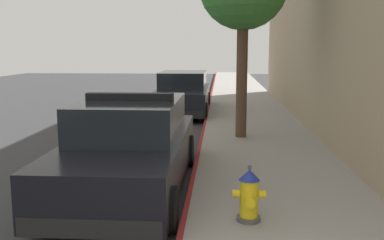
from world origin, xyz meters
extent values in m
cube|color=#353538|center=(-4.54, 10.00, -0.10)|extent=(28.00, 60.00, 0.20)
cube|color=gray|center=(1.46, 10.00, 0.08)|extent=(2.92, 60.00, 0.16)
cube|color=maroon|center=(-0.04, 10.00, 0.08)|extent=(0.08, 60.00, 0.16)
cube|color=black|center=(2.95, 9.00, 3.38)|extent=(0.06, 1.30, 1.10)
cube|color=black|center=(2.95, 15.97, 3.38)|extent=(0.06, 1.30, 1.10)
cube|color=black|center=(-1.10, 5.09, 0.58)|extent=(1.84, 4.80, 0.76)
cube|color=black|center=(-1.10, 5.24, 1.26)|extent=(1.64, 2.50, 0.60)
cube|color=black|center=(-1.10, 2.75, 0.32)|extent=(1.76, 0.16, 0.24)
cube|color=black|center=(-1.10, 7.43, 0.32)|extent=(1.76, 0.16, 0.24)
cylinder|color=black|center=(-1.96, 6.79, 0.32)|extent=(0.22, 0.64, 0.64)
cylinder|color=black|center=(-0.24, 6.79, 0.32)|extent=(0.22, 0.64, 0.64)
cylinder|color=black|center=(-1.96, 3.39, 0.32)|extent=(0.22, 0.64, 0.64)
cylinder|color=black|center=(-0.24, 3.39, 0.32)|extent=(0.22, 0.64, 0.64)
cube|color=black|center=(-1.10, 5.19, 1.62)|extent=(1.48, 0.20, 0.12)
cube|color=red|center=(-1.45, 5.19, 1.62)|extent=(0.44, 0.18, 0.11)
cube|color=#1E33E0|center=(-0.75, 5.19, 1.62)|extent=(0.44, 0.18, 0.11)
cube|color=black|center=(-0.98, 14.14, 0.58)|extent=(1.84, 4.80, 0.76)
cube|color=black|center=(-0.98, 14.29, 1.26)|extent=(1.64, 2.50, 0.60)
cube|color=black|center=(-0.98, 11.80, 0.32)|extent=(1.76, 0.16, 0.24)
cube|color=black|center=(-0.98, 16.48, 0.32)|extent=(1.76, 0.16, 0.24)
cylinder|color=black|center=(-1.84, 15.84, 0.32)|extent=(0.22, 0.64, 0.64)
cylinder|color=black|center=(-0.12, 15.84, 0.32)|extent=(0.22, 0.64, 0.64)
cylinder|color=black|center=(-1.84, 12.44, 0.32)|extent=(0.22, 0.64, 0.64)
cylinder|color=black|center=(-0.12, 12.44, 0.32)|extent=(0.22, 0.64, 0.64)
cylinder|color=#4C4C51|center=(0.83, 3.47, 0.19)|extent=(0.32, 0.32, 0.06)
cylinder|color=yellow|center=(0.83, 3.47, 0.47)|extent=(0.24, 0.24, 0.50)
cone|color=navy|center=(0.83, 3.47, 0.79)|extent=(0.28, 0.28, 0.14)
cylinder|color=#4C4C51|center=(0.83, 3.47, 0.89)|extent=(0.05, 0.05, 0.06)
cylinder|color=yellow|center=(0.66, 3.47, 0.53)|extent=(0.10, 0.10, 0.10)
cylinder|color=yellow|center=(1.00, 3.47, 0.53)|extent=(0.10, 0.10, 0.10)
cylinder|color=yellow|center=(0.83, 3.29, 0.48)|extent=(0.13, 0.12, 0.13)
cylinder|color=brown|center=(0.96, 9.12, 1.68)|extent=(0.28, 0.28, 3.04)
camera|label=1|loc=(0.44, -2.14, 2.43)|focal=41.23mm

